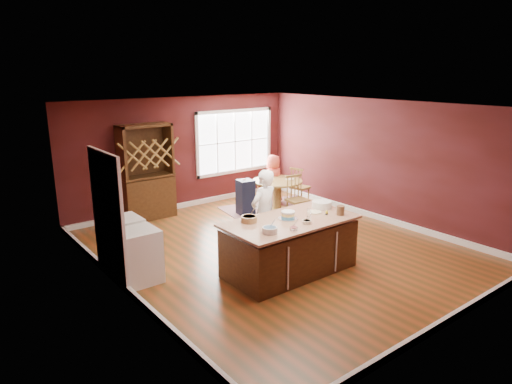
% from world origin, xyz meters
% --- Properties ---
extents(room_shell, '(7.00, 7.00, 7.00)m').
position_xyz_m(room_shell, '(0.00, 0.00, 1.35)').
color(room_shell, brown).
rests_on(room_shell, ground).
extents(window, '(2.36, 0.10, 1.66)m').
position_xyz_m(window, '(1.50, 3.47, 1.50)').
color(window, white).
rests_on(window, room_shell).
extents(doorway, '(0.08, 1.26, 2.13)m').
position_xyz_m(doorway, '(-2.97, 0.60, 1.02)').
color(doorway, white).
rests_on(doorway, room_shell).
extents(kitchen_island, '(2.24, 1.17, 0.92)m').
position_xyz_m(kitchen_island, '(-0.48, -0.91, 0.44)').
color(kitchen_island, black).
rests_on(kitchen_island, ground).
extents(dining_table, '(1.21, 1.21, 0.75)m').
position_xyz_m(dining_table, '(1.61, 1.86, 0.53)').
color(dining_table, brown).
rests_on(dining_table, ground).
extents(baker, '(0.65, 0.48, 1.62)m').
position_xyz_m(baker, '(-0.40, -0.12, 0.81)').
color(baker, white).
rests_on(baker, ground).
extents(layer_cake, '(0.32, 0.32, 0.13)m').
position_xyz_m(layer_cake, '(-0.48, -0.85, 0.99)').
color(layer_cake, silver).
rests_on(layer_cake, kitchen_island).
extents(bowl_blue, '(0.24, 0.24, 0.09)m').
position_xyz_m(bowl_blue, '(-1.14, -1.19, 0.97)').
color(bowl_blue, silver).
rests_on(bowl_blue, kitchen_island).
extents(bowl_yellow, '(0.26, 0.26, 0.10)m').
position_xyz_m(bowl_yellow, '(-1.08, -0.58, 0.97)').
color(bowl_yellow, '#AC8749').
rests_on(bowl_yellow, kitchen_island).
extents(bowl_pink, '(0.14, 0.14, 0.05)m').
position_xyz_m(bowl_pink, '(-0.77, -1.32, 0.94)').
color(bowl_pink, silver).
rests_on(bowl_pink, kitchen_island).
extents(bowl_olive, '(0.15, 0.15, 0.05)m').
position_xyz_m(bowl_olive, '(-0.40, -1.22, 0.95)').
color(bowl_olive, beige).
rests_on(bowl_olive, kitchen_island).
extents(drinking_glass, '(0.08, 0.08, 0.15)m').
position_xyz_m(drinking_glass, '(-0.13, -0.99, 0.99)').
color(drinking_glass, silver).
rests_on(drinking_glass, kitchen_island).
extents(dinner_plate, '(0.24, 0.24, 0.02)m').
position_xyz_m(dinner_plate, '(0.12, -0.88, 0.93)').
color(dinner_plate, beige).
rests_on(dinner_plate, kitchen_island).
extents(white_tub, '(0.35, 0.35, 0.12)m').
position_xyz_m(white_tub, '(0.43, -0.75, 0.98)').
color(white_tub, silver).
rests_on(white_tub, kitchen_island).
extents(stoneware_crock, '(0.13, 0.13, 0.16)m').
position_xyz_m(stoneware_crock, '(0.37, -1.25, 1.00)').
color(stoneware_crock, brown).
rests_on(stoneware_crock, kitchen_island).
extents(toy_figurine, '(0.05, 0.05, 0.08)m').
position_xyz_m(toy_figurine, '(0.19, -1.10, 0.96)').
color(toy_figurine, yellow).
rests_on(toy_figurine, kitchen_island).
extents(rug, '(2.63, 2.18, 0.01)m').
position_xyz_m(rug, '(1.61, 1.86, 0.01)').
color(rug, brown).
rests_on(rug, ground).
extents(chair_east, '(0.47, 0.48, 0.98)m').
position_xyz_m(chair_east, '(2.40, 1.91, 0.49)').
color(chair_east, '#9C5B30').
rests_on(chair_east, ground).
extents(chair_south, '(0.48, 0.47, 1.03)m').
position_xyz_m(chair_south, '(1.48, 1.01, 0.52)').
color(chair_south, olive).
rests_on(chair_south, ground).
extents(chair_north, '(0.62, 0.61, 1.09)m').
position_xyz_m(chair_north, '(1.93, 2.66, 0.55)').
color(chair_north, brown).
rests_on(chair_north, ground).
extents(seated_woman, '(0.66, 0.47, 1.27)m').
position_xyz_m(seated_woman, '(1.88, 2.34, 0.63)').
color(seated_woman, '#F45946').
rests_on(seated_woman, ground).
extents(high_chair, '(0.39, 0.39, 0.87)m').
position_xyz_m(high_chair, '(0.82, 2.08, 0.43)').
color(high_chair, '#1A243C').
rests_on(high_chair, ground).
extents(toddler, '(0.18, 0.14, 0.26)m').
position_xyz_m(toddler, '(0.86, 2.21, 0.81)').
color(toddler, '#8CA5BF').
rests_on(toddler, high_chair).
extents(table_plate, '(0.21, 0.21, 0.02)m').
position_xyz_m(table_plate, '(1.91, 1.75, 0.76)').
color(table_plate, beige).
rests_on(table_plate, dining_table).
extents(table_cup, '(0.13, 0.13, 0.09)m').
position_xyz_m(table_cup, '(1.44, 1.99, 0.80)').
color(table_cup, white).
rests_on(table_cup, dining_table).
extents(hutch, '(1.18, 0.49, 2.16)m').
position_xyz_m(hutch, '(-1.11, 3.22, 1.08)').
color(hutch, '#3E250F').
rests_on(hutch, ground).
extents(washer, '(0.61, 0.59, 0.88)m').
position_xyz_m(washer, '(-2.64, 0.28, 0.44)').
color(washer, white).
rests_on(washer, ground).
extents(dryer, '(0.62, 0.60, 0.90)m').
position_xyz_m(dryer, '(-2.64, 0.92, 0.45)').
color(dryer, white).
rests_on(dryer, ground).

